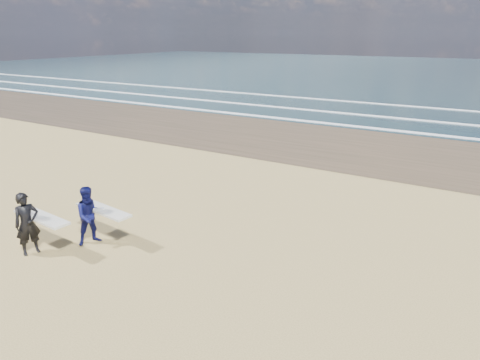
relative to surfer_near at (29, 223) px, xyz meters
The scene contains 2 objects.
surfer_near is the anchor object (origin of this frame).
surfer_far 1.75m from the surfer_near, 52.93° to the left, with size 2.25×1.30×1.88m.
Camera 1 is at (11.88, -7.00, 6.30)m, focal length 32.00 mm.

